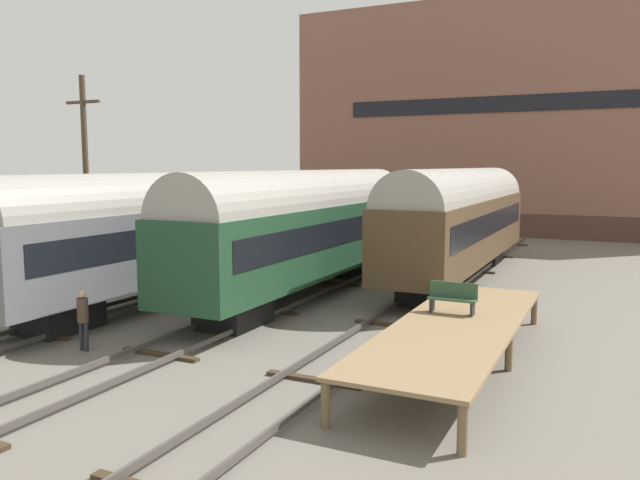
% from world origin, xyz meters
% --- Properties ---
extents(ground_plane, '(200.00, 200.00, 0.00)m').
position_xyz_m(ground_plane, '(0.00, 0.00, 0.00)').
color(ground_plane, '#6B665B').
extents(track_left, '(2.60, 60.00, 0.26)m').
position_xyz_m(track_left, '(-4.89, 0.00, 0.14)').
color(track_left, '#4C4742').
rests_on(track_left, ground).
extents(track_middle, '(2.60, 60.00, 0.26)m').
position_xyz_m(track_middle, '(0.00, 0.00, 0.14)').
color(track_middle, '#4C4742').
rests_on(track_middle, ground).
extents(track_right, '(2.60, 60.00, 0.26)m').
position_xyz_m(track_right, '(4.89, 0.00, 0.14)').
color(track_right, '#4C4742').
rests_on(track_right, ground).
extents(train_car_brown, '(3.04, 17.59, 5.28)m').
position_xyz_m(train_car_brown, '(4.89, 12.82, 3.00)').
color(train_car_brown, black).
rests_on(train_car_brown, ground).
extents(train_car_green, '(3.07, 17.03, 5.23)m').
position_xyz_m(train_car_green, '(0.00, 6.35, 2.96)').
color(train_car_green, black).
rests_on(train_car_green, ground).
extents(train_car_grey, '(2.95, 17.67, 5.14)m').
position_xyz_m(train_car_grey, '(-4.89, 3.56, 2.93)').
color(train_car_grey, black).
rests_on(train_car_grey, ground).
extents(station_platform, '(3.14, 11.09, 1.12)m').
position_xyz_m(station_platform, '(7.78, -0.00, 1.03)').
color(station_platform, '#8C704C').
rests_on(station_platform, ground).
extents(bench, '(1.40, 0.40, 0.91)m').
position_xyz_m(bench, '(7.38, 1.18, 1.60)').
color(bench, '#2D4C33').
rests_on(bench, station_platform).
extents(person_worker, '(0.32, 0.32, 1.81)m').
position_xyz_m(person_worker, '(-2.35, -3.56, 1.10)').
color(person_worker, '#282833').
rests_on(person_worker, ground).
extents(utility_pole, '(1.80, 0.24, 9.12)m').
position_xyz_m(utility_pole, '(-8.66, 2.86, 4.73)').
color(utility_pole, '#473828').
rests_on(utility_pole, ground).
extents(warehouse_building, '(33.51, 13.46, 18.12)m').
position_xyz_m(warehouse_building, '(3.08, 38.64, 9.06)').
color(warehouse_building, '#4F342A').
rests_on(warehouse_building, ground).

